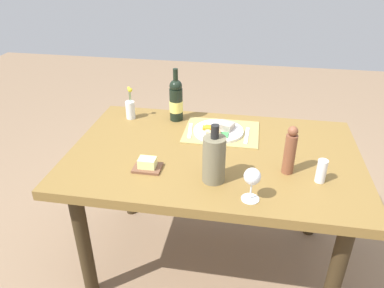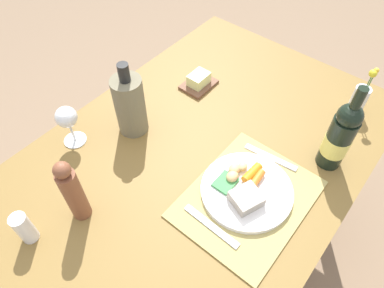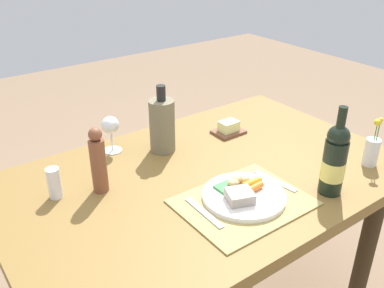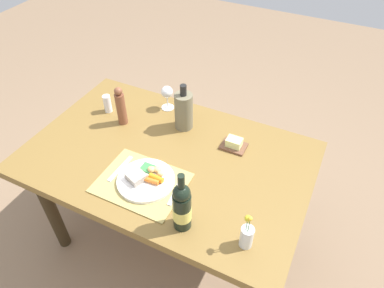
{
  "view_description": "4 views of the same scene",
  "coord_description": "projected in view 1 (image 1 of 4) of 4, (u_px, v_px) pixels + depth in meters",
  "views": [
    {
      "loc": [
        -0.16,
        1.6,
        1.7
      ],
      "look_at": [
        0.1,
        0.09,
        0.84
      ],
      "focal_mm": 34.39,
      "sensor_mm": 36.0,
      "label": 1
    },
    {
      "loc": [
        -0.53,
        -0.43,
        1.66
      ],
      "look_at": [
        0.0,
        0.01,
        0.82
      ],
      "focal_mm": 32.7,
      "sensor_mm": 36.0,
      "label": 2
    },
    {
      "loc": [
        -0.83,
        -1.04,
        1.56
      ],
      "look_at": [
        -0.02,
        0.06,
        0.86
      ],
      "focal_mm": 39.82,
      "sensor_mm": 36.0,
      "label": 3
    },
    {
      "loc": [
        0.68,
        -1.1,
        2.02
      ],
      "look_at": [
        0.1,
        0.1,
        0.79
      ],
      "focal_mm": 32.62,
      "sensor_mm": 36.0,
      "label": 4
    }
  ],
  "objects": [
    {
      "name": "fork",
      "position": [
        247.0,
        135.0,
        2.0
      ],
      "size": [
        0.03,
        0.19,
        0.0
      ],
      "primitive_type": "cube",
      "rotation": [
        0.0,
        0.0,
        -0.03
      ],
      "color": "silver",
      "rests_on": "placemat"
    },
    {
      "name": "knife",
      "position": [
        190.0,
        131.0,
        2.05
      ],
      "size": [
        0.04,
        0.18,
        0.0
      ],
      "primitive_type": "cube",
      "rotation": [
        0.0,
        0.0,
        0.12
      ],
      "color": "silver",
      "rests_on": "placemat"
    },
    {
      "name": "flower_vase",
      "position": [
        130.0,
        109.0,
        2.18
      ],
      "size": [
        0.05,
        0.05,
        0.2
      ],
      "color": "silver",
      "rests_on": "dining_table"
    },
    {
      "name": "wine_bottle",
      "position": [
        176.0,
        100.0,
        2.13
      ],
      "size": [
        0.08,
        0.08,
        0.31
      ],
      "color": "black",
      "rests_on": "dining_table"
    },
    {
      "name": "dinner_plate",
      "position": [
        219.0,
        130.0,
        2.02
      ],
      "size": [
        0.28,
        0.28,
        0.05
      ],
      "color": "white",
      "rests_on": "placemat"
    },
    {
      "name": "wine_glass",
      "position": [
        252.0,
        178.0,
        1.47
      ],
      "size": [
        0.08,
        0.08,
        0.15
      ],
      "color": "white",
      "rests_on": "dining_table"
    },
    {
      "name": "cooler_bottle",
      "position": [
        214.0,
        159.0,
        1.59
      ],
      "size": [
        0.1,
        0.1,
        0.27
      ],
      "color": "#6F674E",
      "rests_on": "dining_table"
    },
    {
      "name": "dining_table",
      "position": [
        213.0,
        167.0,
        1.91
      ],
      "size": [
        1.46,
        0.93,
        0.76
      ],
      "color": "brown",
      "rests_on": "ground_plane"
    },
    {
      "name": "salt_shaker",
      "position": [
        321.0,
        171.0,
        1.61
      ],
      "size": [
        0.04,
        0.04,
        0.11
      ],
      "primitive_type": "cylinder",
      "color": "white",
      "rests_on": "dining_table"
    },
    {
      "name": "pepper_mill",
      "position": [
        290.0,
        151.0,
        1.64
      ],
      "size": [
        0.05,
        0.05,
        0.24
      ],
      "color": "brown",
      "rests_on": "dining_table"
    },
    {
      "name": "placemat",
      "position": [
        221.0,
        132.0,
        2.05
      ],
      "size": [
        0.41,
        0.32,
        0.01
      ],
      "primitive_type": "cube",
      "color": "tan",
      "rests_on": "dining_table"
    },
    {
      "name": "ground_plane",
      "position": [
        210.0,
        259.0,
        2.23
      ],
      "size": [
        8.0,
        8.0,
        0.0
      ],
      "primitive_type": "plane",
      "color": "#856A50"
    },
    {
      "name": "butter_dish",
      "position": [
        147.0,
        165.0,
        1.71
      ],
      "size": [
        0.13,
        0.1,
        0.06
      ],
      "color": "brown",
      "rests_on": "dining_table"
    }
  ]
}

